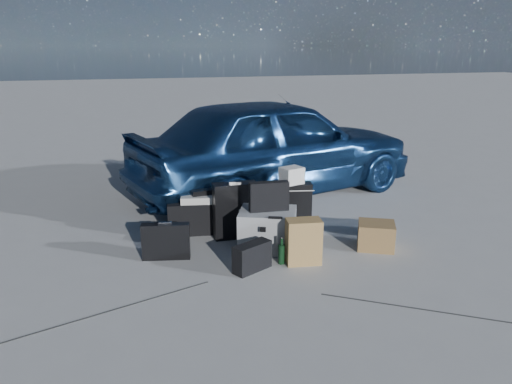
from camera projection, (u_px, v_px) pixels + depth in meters
The scene contains 16 objects.
ground at pixel (268, 263), 4.96m from camera, with size 60.00×60.00×0.00m, color #A1A19D.
car at pixel (275, 145), 7.10m from camera, with size 1.69×4.20×1.43m, color navy.
pelican_case at pixel (268, 230), 5.27m from camera, with size 0.58×0.48×0.42m, color #95969A.
laptop_bag at pixel (269, 196), 5.17m from camera, with size 0.41×0.10×0.31m, color black.
briefcase at pixel (166, 241), 5.02m from camera, with size 0.48×0.11×0.37m, color black.
suitcase_left at pixel (235, 210), 5.56m from camera, with size 0.49×0.17×0.63m, color black.
suitcase_right at pixel (291, 207), 5.79m from camera, with size 0.47×0.17×0.57m, color black.
white_carton at pixel (292, 175), 5.67m from camera, with size 0.24×0.19×0.19m, color silver.
duffel_bag at pixel (200, 216), 5.77m from camera, with size 0.74×0.32×0.37m, color black.
flat_box_white at pixel (201, 197), 5.72m from camera, with size 0.45×0.33×0.08m, color silver.
flat_box_black at pixel (202, 191), 5.72m from camera, with size 0.27×0.19×0.06m, color black.
kraft_bag at pixel (303, 241), 4.91m from camera, with size 0.34×0.20×0.45m, color #A9864A.
cardboard_box at pixel (376, 236), 5.30m from camera, with size 0.38×0.33×0.28m, color olive.
plastic_bag at pixel (372, 226), 5.73m from camera, with size 0.31×0.26×0.17m, color silver.
messenger_bag at pixel (252, 257), 4.77m from camera, with size 0.39×0.15×0.27m, color black.
green_bottle at pixel (282, 251), 4.92m from camera, with size 0.07×0.07×0.27m, color black.
Camera 1 is at (-1.43, -4.33, 2.08)m, focal length 35.00 mm.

